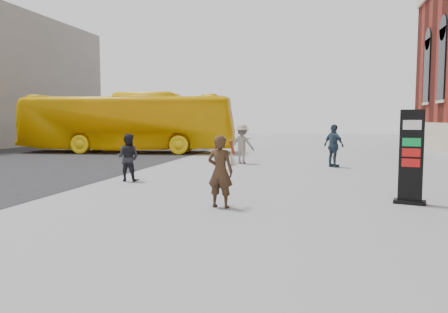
% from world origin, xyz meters
% --- Properties ---
extents(ground, '(100.00, 100.00, 0.00)m').
position_xyz_m(ground, '(0.00, 0.00, 0.00)').
color(ground, '#9E9EA3').
extents(info_pylon, '(0.80, 0.52, 2.29)m').
position_xyz_m(info_pylon, '(4.23, 0.95, 1.14)').
color(info_pylon, black).
rests_on(info_pylon, ground).
extents(woman, '(0.70, 0.66, 1.70)m').
position_xyz_m(woman, '(-0.18, -0.47, 0.87)').
color(woman, '#2F2215').
rests_on(woman, ground).
extents(bus, '(13.22, 4.51, 3.61)m').
position_xyz_m(bus, '(-9.45, 14.55, 1.80)').
color(bus, yellow).
rests_on(bus, road).
extents(pedestrian_a, '(0.79, 0.63, 1.58)m').
position_xyz_m(pedestrian_a, '(-4.13, 3.05, 0.79)').
color(pedestrian_a, black).
rests_on(pedestrian_a, ground).
extents(pedestrian_b, '(1.28, 0.91, 1.80)m').
position_xyz_m(pedestrian_b, '(-1.45, 9.42, 0.90)').
color(pedestrian_b, gray).
rests_on(pedestrian_b, ground).
extents(pedestrian_c, '(1.07, 1.09, 1.83)m').
position_xyz_m(pedestrian_c, '(2.62, 8.82, 0.92)').
color(pedestrian_c, '#2C3F4F').
rests_on(pedestrian_c, ground).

